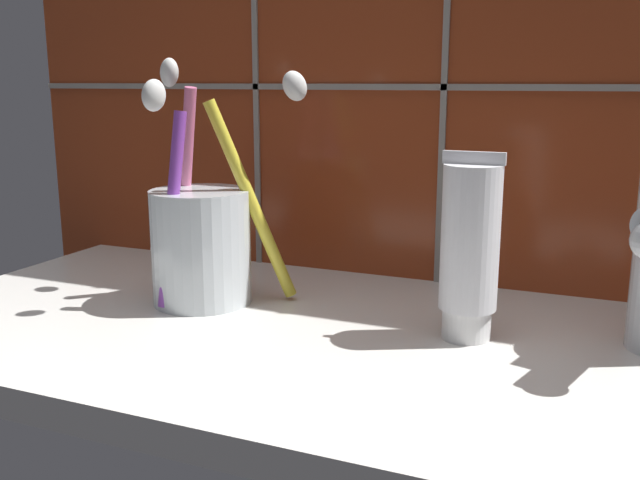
% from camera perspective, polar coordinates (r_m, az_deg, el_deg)
% --- Properties ---
extents(sink_counter, '(0.67, 0.30, 0.02)m').
position_cam_1_polar(sink_counter, '(0.48, 3.04, -8.75)').
color(sink_counter, silver).
rests_on(sink_counter, ground).
extents(tile_wall_backsplash, '(0.77, 0.02, 0.47)m').
position_cam_1_polar(tile_wall_backsplash, '(0.60, 8.68, 17.47)').
color(tile_wall_backsplash, '#933819').
rests_on(tile_wall_backsplash, ground).
extents(toothbrush_cup, '(0.13, 0.09, 0.18)m').
position_cam_1_polar(toothbrush_cup, '(0.54, -9.45, 0.07)').
color(toothbrush_cup, silver).
rests_on(toothbrush_cup, sink_counter).
extents(toothpaste_tube, '(0.04, 0.04, 0.12)m').
position_cam_1_polar(toothpaste_tube, '(0.46, 11.90, -0.70)').
color(toothpaste_tube, white).
rests_on(toothpaste_tube, sink_counter).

